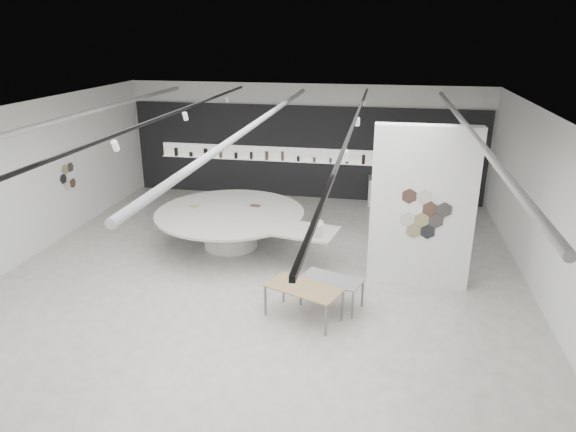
% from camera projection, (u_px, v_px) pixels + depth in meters
% --- Properties ---
extents(room, '(12.02, 14.02, 3.82)m').
position_uv_depth(room, '(248.00, 201.00, 10.66)').
color(room, beige).
rests_on(room, ground).
extents(back_wall_display, '(11.80, 0.27, 3.10)m').
position_uv_depth(back_wall_display, '(302.00, 152.00, 17.25)').
color(back_wall_display, black).
rests_on(back_wall_display, ground).
extents(partition_column, '(2.20, 0.38, 3.60)m').
position_uv_depth(partition_column, '(422.00, 208.00, 11.05)').
color(partition_column, white).
rests_on(partition_column, ground).
extents(display_island, '(5.23, 4.53, 0.99)m').
position_uv_depth(display_island, '(233.00, 224.00, 13.41)').
color(display_island, white).
rests_on(display_island, ground).
extents(sample_table_wood, '(1.62, 1.23, 0.68)m').
position_uv_depth(sample_table_wood, '(304.00, 290.00, 10.04)').
color(sample_table_wood, '#9B7C50').
rests_on(sample_table_wood, ground).
extents(sample_table_stone, '(1.35, 0.96, 0.63)m').
position_uv_depth(sample_table_stone, '(332.00, 281.00, 10.51)').
color(sample_table_stone, gray).
rests_on(sample_table_stone, ground).
extents(kitchen_counter, '(1.63, 0.70, 1.27)m').
position_uv_depth(kitchen_counter, '(393.00, 192.00, 16.72)').
color(kitchen_counter, white).
rests_on(kitchen_counter, ground).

